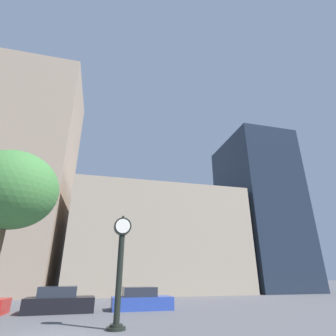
{
  "coord_description": "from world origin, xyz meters",
  "views": [
    {
      "loc": [
        1.61,
        -11.08,
        2.09
      ],
      "look_at": [
        7.09,
        10.8,
        11.34
      ],
      "focal_mm": 28.0,
      "sensor_mm": 36.0,
      "label": 1
    }
  ],
  "objects_px": {
    "car_black": "(59,301)",
    "street_clock": "(120,263)",
    "bare_tree": "(12,190)",
    "car_blue": "(141,300)"
  },
  "relations": [
    {
      "from": "street_clock",
      "to": "car_black",
      "type": "bearing_deg",
      "value": 115.87
    },
    {
      "from": "street_clock",
      "to": "bare_tree",
      "type": "relative_size",
      "value": 0.61
    },
    {
      "from": "car_black",
      "to": "car_blue",
      "type": "relative_size",
      "value": 1.04
    },
    {
      "from": "street_clock",
      "to": "car_blue",
      "type": "bearing_deg",
      "value": 72.68
    },
    {
      "from": "street_clock",
      "to": "bare_tree",
      "type": "height_order",
      "value": "bare_tree"
    },
    {
      "from": "street_clock",
      "to": "car_black",
      "type": "xyz_separation_m",
      "value": [
        -3.03,
        6.26,
        -1.97
      ]
    },
    {
      "from": "street_clock",
      "to": "bare_tree",
      "type": "bearing_deg",
      "value": 170.15
    },
    {
      "from": "car_black",
      "to": "car_blue",
      "type": "xyz_separation_m",
      "value": [
        5.04,
        0.18,
        -0.04
      ]
    },
    {
      "from": "car_black",
      "to": "street_clock",
      "type": "bearing_deg",
      "value": -66.99
    },
    {
      "from": "car_blue",
      "to": "bare_tree",
      "type": "distance_m",
      "value": 10.58
    }
  ]
}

